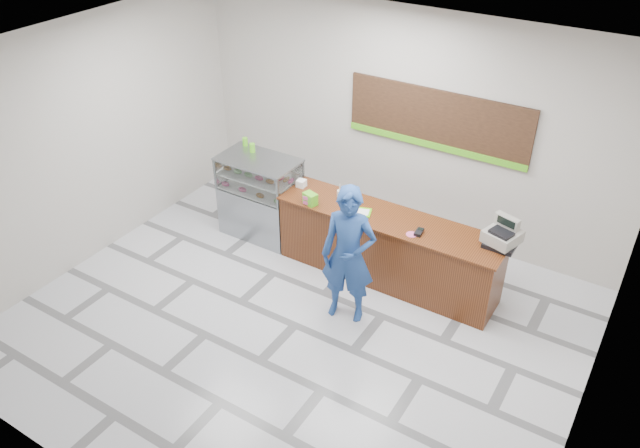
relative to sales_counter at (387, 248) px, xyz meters
The scene contains 16 objects.
floor 1.72m from the sales_counter, 109.54° to the right, with size 7.00×7.00×0.00m, color silver.
back_wall 1.98m from the sales_counter, 110.77° to the left, with size 7.00×7.00×0.00m, color #BBB5AC.
ceiling 3.41m from the sales_counter, 109.54° to the right, with size 7.00×7.00×0.00m, color silver.
sales_counter is the anchor object (origin of this frame).
display_case 2.23m from the sales_counter, behind, with size 1.22×0.72×1.33m.
menu_board 2.00m from the sales_counter, 90.00° to the left, with size 2.80×0.06×0.90m.
cash_register 1.65m from the sales_counter, ahead, with size 0.49×0.51×0.37m.
card_terminal 0.75m from the sales_counter, 16.08° to the right, with size 0.09×0.18×0.04m, color black.
serving_tray 0.68m from the sales_counter, 166.96° to the right, with size 0.38×0.32×0.02m.
napkin_box 1.61m from the sales_counter, behind, with size 0.13×0.13×0.11m, color white.
straw_cup 1.04m from the sales_counter, behind, with size 0.08×0.08×0.11m, color silver.
promo_box 1.30m from the sales_counter, 166.41° to the right, with size 0.19×0.13×0.17m, color #57BF1E.
donut_decal 0.71m from the sales_counter, 26.72° to the right, with size 0.15×0.15×0.00m, color #DA4D87.
green_cup_left 2.82m from the sales_counter, behind, with size 0.08×0.08×0.13m, color #57BF1E.
green_cup_right 2.59m from the sales_counter, behind, with size 0.09×0.09×0.14m, color #57BF1E.
customer 1.08m from the sales_counter, 95.00° to the right, with size 0.70×0.46×1.93m, color navy.
Camera 1 is at (3.54, -5.05, 5.61)m, focal length 35.00 mm.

